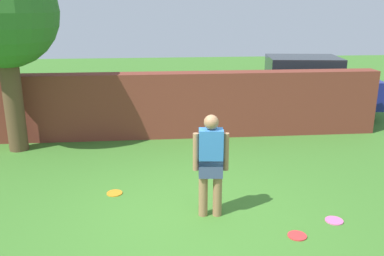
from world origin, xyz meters
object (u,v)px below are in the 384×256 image
(person, at_px, (211,161))
(frisbee_pink, at_px, (334,221))
(frisbee_orange, at_px, (115,193))
(car, at_px, (302,86))
(tree, at_px, (2,15))
(frisbee_red, at_px, (297,236))

(person, bearing_deg, frisbee_pink, 173.64)
(frisbee_pink, bearing_deg, person, 168.76)
(frisbee_pink, height_order, frisbee_orange, same)
(person, height_order, car, car)
(frisbee_orange, bearing_deg, tree, 133.08)
(frisbee_pink, xyz_separation_m, frisbee_red, (-0.70, -0.36, 0.00))
(tree, relative_size, car, 0.95)
(person, xyz_separation_m, frisbee_pink, (1.85, -0.37, -0.89))
(tree, height_order, car, tree)
(tree, xyz_separation_m, frisbee_orange, (2.35, -2.51, -2.93))
(car, distance_m, frisbee_orange, 7.07)
(tree, distance_m, frisbee_orange, 4.52)
(frisbee_pink, relative_size, frisbee_red, 1.00)
(tree, distance_m, car, 8.03)
(frisbee_red, bearing_deg, tree, 140.61)
(person, distance_m, frisbee_pink, 2.09)
(person, xyz_separation_m, frisbee_orange, (-1.55, 0.90, -0.89))
(tree, relative_size, person, 2.56)
(person, relative_size, car, 0.37)
(person, relative_size, frisbee_orange, 6.00)
(car, bearing_deg, frisbee_pink, 82.76)
(frisbee_pink, bearing_deg, tree, 146.68)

